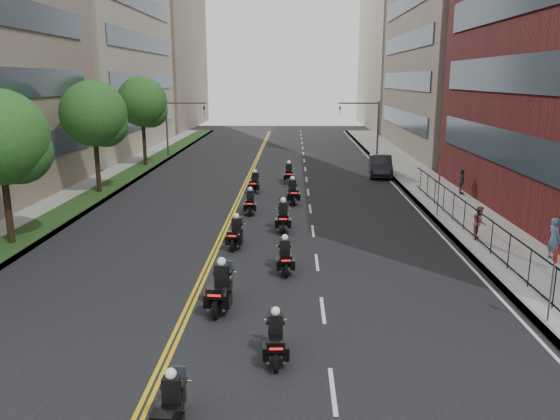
# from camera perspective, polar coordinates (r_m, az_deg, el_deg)

# --- Properties ---
(ground) EXTENTS (160.00, 160.00, 0.00)m
(ground) POSITION_cam_1_polar(r_m,az_deg,el_deg) (14.87, -7.51, -18.05)
(ground) COLOR black
(ground) RESTS_ON ground
(sidewalk_right) EXTENTS (4.00, 90.00, 0.15)m
(sidewalk_right) POSITION_cam_1_polar(r_m,az_deg,el_deg) (39.52, 15.82, 1.85)
(sidewalk_right) COLOR gray
(sidewalk_right) RESTS_ON ground
(sidewalk_left) EXTENTS (4.00, 90.00, 0.15)m
(sidewalk_left) POSITION_cam_1_polar(r_m,az_deg,el_deg) (40.81, -18.92, 1.99)
(sidewalk_left) COLOR gray
(sidewalk_left) RESTS_ON ground
(grass_strip) EXTENTS (2.00, 90.00, 0.04)m
(grass_strip) POSITION_cam_1_polar(r_m,az_deg,el_deg) (40.52, -17.87, 2.12)
(grass_strip) COLOR black
(grass_strip) RESTS_ON sidewalk_left
(building_right_tan) EXTENTS (15.11, 28.00, 30.00)m
(building_right_tan) POSITION_cam_1_polar(r_m,az_deg,el_deg) (63.91, 20.19, 19.31)
(building_right_tan) COLOR #786657
(building_right_tan) RESTS_ON ground
(building_right_far) EXTENTS (15.00, 28.00, 26.00)m
(building_right_far) POSITION_cam_1_polar(r_m,az_deg,el_deg) (92.68, 14.05, 16.45)
(building_right_far) COLOR #A39983
(building_right_far) RESTS_ON ground
(building_left_far) EXTENTS (16.00, 28.00, 26.00)m
(building_left_far) POSITION_cam_1_polar(r_m,az_deg,el_deg) (93.81, -14.09, 16.41)
(building_left_far) COLOR #786657
(building_left_far) RESTS_ON ground
(iron_fence) EXTENTS (0.05, 28.00, 1.50)m
(iron_fence) POSITION_cam_1_polar(r_m,az_deg,el_deg) (26.93, 20.55, -2.07)
(iron_fence) COLOR black
(iron_fence) RESTS_ON sidewalk_right
(street_trees) EXTENTS (4.40, 38.40, 7.98)m
(street_trees) POSITION_cam_1_polar(r_m,az_deg,el_deg) (33.89, -21.75, 8.18)
(street_trees) COLOR #2F2314
(street_trees) RESTS_ON ground
(traffic_signal_right) EXTENTS (4.09, 0.20, 5.60)m
(traffic_signal_right) POSITION_cam_1_polar(r_m,az_deg,el_deg) (55.14, 9.23, 9.19)
(traffic_signal_right) COLOR #3F3F44
(traffic_signal_right) RESTS_ON ground
(traffic_signal_left) EXTENTS (4.09, 0.20, 5.60)m
(traffic_signal_left) POSITION_cam_1_polar(r_m,az_deg,el_deg) (55.88, -10.80, 9.18)
(traffic_signal_left) COLOR #3F3F44
(traffic_signal_left) RESTS_ON ground
(motorcycle_0) EXTENTS (0.48, 2.07, 1.52)m
(motorcycle_0) POSITION_cam_1_polar(r_m,az_deg,el_deg) (13.18, -11.33, -19.67)
(motorcycle_0) COLOR black
(motorcycle_0) RESTS_ON ground
(motorcycle_1) EXTENTS (0.50, 2.09, 1.54)m
(motorcycle_1) POSITION_cam_1_polar(r_m,az_deg,el_deg) (15.80, -0.46, -13.37)
(motorcycle_1) COLOR black
(motorcycle_1) RESTS_ON ground
(motorcycle_2) EXTENTS (0.68, 2.49, 1.83)m
(motorcycle_2) POSITION_cam_1_polar(r_m,az_deg,el_deg) (19.02, -6.17, -8.25)
(motorcycle_2) COLOR black
(motorcycle_2) RESTS_ON ground
(motorcycle_3) EXTENTS (0.55, 2.13, 1.57)m
(motorcycle_3) POSITION_cam_1_polar(r_m,az_deg,el_deg) (22.45, 0.52, -4.98)
(motorcycle_3) COLOR black
(motorcycle_3) RESTS_ON ground
(motorcycle_4) EXTENTS (0.61, 2.20, 1.62)m
(motorcycle_4) POSITION_cam_1_polar(r_m,az_deg,el_deg) (25.76, -4.62, -2.52)
(motorcycle_4) COLOR black
(motorcycle_4) RESTS_ON ground
(motorcycle_5) EXTENTS (0.55, 2.38, 1.76)m
(motorcycle_5) POSITION_cam_1_polar(r_m,az_deg,el_deg) (28.43, 0.33, -0.82)
(motorcycle_5) COLOR black
(motorcycle_5) RESTS_ON ground
(motorcycle_6) EXTENTS (0.50, 2.15, 1.59)m
(motorcycle_6) POSITION_cam_1_polar(r_m,az_deg,el_deg) (32.10, -3.13, 0.72)
(motorcycle_6) COLOR black
(motorcycle_6) RESTS_ON ground
(motorcycle_7) EXTENTS (0.66, 2.38, 1.75)m
(motorcycle_7) POSITION_cam_1_polar(r_m,az_deg,el_deg) (34.69, 1.32, 1.82)
(motorcycle_7) COLOR black
(motorcycle_7) RESTS_ON ground
(motorcycle_8) EXTENTS (0.57, 2.21, 1.63)m
(motorcycle_8) POSITION_cam_1_polar(r_m,az_deg,el_deg) (37.99, -2.65, 2.77)
(motorcycle_8) COLOR black
(motorcycle_8) RESTS_ON ground
(motorcycle_9) EXTENTS (0.54, 2.34, 1.72)m
(motorcycle_9) POSITION_cam_1_polar(r_m,az_deg,el_deg) (41.45, 0.94, 3.75)
(motorcycle_9) COLOR black
(motorcycle_9) RESTS_ON ground
(parked_sedan) EXTENTS (2.24, 5.16, 1.65)m
(parked_sedan) POSITION_cam_1_polar(r_m,az_deg,el_deg) (45.36, 10.44, 4.57)
(parked_sedan) COLOR black
(parked_sedan) RESTS_ON ground
(pedestrian_a) EXTENTS (0.59, 0.76, 1.85)m
(pedestrian_a) POSITION_cam_1_polar(r_m,az_deg,el_deg) (26.27, 26.72, -2.67)
(pedestrian_a) COLOR #4C618B
(pedestrian_a) RESTS_ON sidewalk_right
(pedestrian_b) EXTENTS (0.79, 0.92, 1.63)m
(pedestrian_b) POSITION_cam_1_polar(r_m,az_deg,el_deg) (28.18, 20.10, -1.23)
(pedestrian_b) COLOR #935059
(pedestrian_b) RESTS_ON sidewalk_right
(pedestrian_c) EXTENTS (0.58, 1.05, 1.70)m
(pedestrian_c) POSITION_cam_1_polar(r_m,az_deg,el_deg) (38.76, 18.44, 2.83)
(pedestrian_c) COLOR #424048
(pedestrian_c) RESTS_ON sidewalk_right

